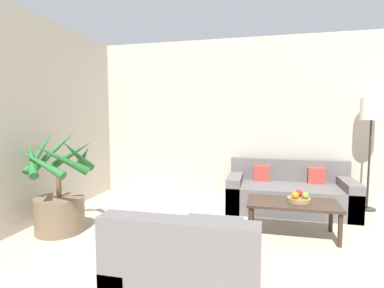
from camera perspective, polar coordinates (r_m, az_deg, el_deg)
wall_back at (r=5.18m, az=15.60°, el=4.58°), size 7.66×0.06×2.70m
potted_palm at (r=3.99m, az=-23.94°, el=-9.46°), size 0.91×0.91×1.24m
sofa_loveseat at (r=4.75m, az=17.97°, el=-8.95°), size 1.78×0.85×0.73m
floor_lamp at (r=5.11m, az=31.03°, el=4.77°), size 0.31×0.31×1.67m
coffee_table at (r=3.76m, az=18.58°, el=-11.17°), size 1.03×0.54×0.40m
fruit_bowl at (r=3.78m, az=19.66°, el=-9.95°), size 0.26×0.26×0.05m
apple_red at (r=3.81m, az=19.69°, el=-8.82°), size 0.08×0.08×0.08m
apple_green at (r=3.74m, az=20.79°, el=-9.15°), size 0.08×0.08×0.08m
orange_fruit at (r=3.70m, az=19.05°, el=-9.19°), size 0.08×0.08×0.08m
armchair at (r=2.19m, az=-0.28°, el=-25.60°), size 0.90×0.86×0.83m
ottoman at (r=2.99m, az=3.64°, el=-18.38°), size 0.56×0.55×0.38m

